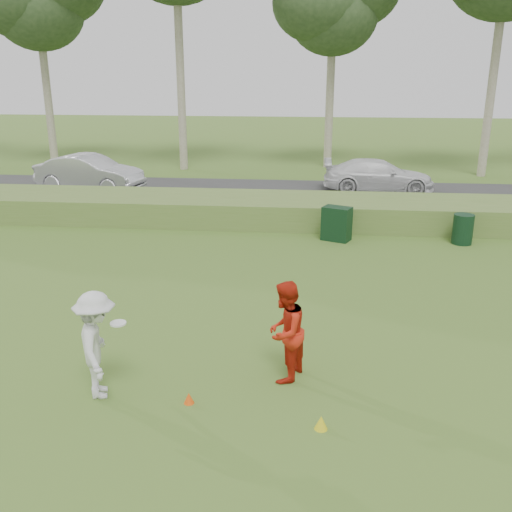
# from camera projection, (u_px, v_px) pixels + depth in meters

# --- Properties ---
(ground) EXTENTS (120.00, 120.00, 0.00)m
(ground) POSITION_uv_depth(u_px,v_px,m) (232.00, 402.00, 9.67)
(ground) COLOR #3E6321
(ground) RESTS_ON ground
(reed_strip) EXTENTS (80.00, 3.00, 0.90)m
(reed_strip) POSITION_uv_depth(u_px,v_px,m) (278.00, 210.00, 20.86)
(reed_strip) COLOR #50722D
(reed_strip) RESTS_ON ground
(park_road) EXTENTS (80.00, 6.00, 0.06)m
(park_road) POSITION_uv_depth(u_px,v_px,m) (285.00, 193.00, 25.72)
(park_road) COLOR #2D2D2D
(park_road) RESTS_ON ground
(tree_4) EXTENTS (6.24, 6.24, 11.50)m
(tree_4) POSITION_uv_depth(u_px,v_px,m) (333.00, 4.00, 29.92)
(tree_4) COLOR gray
(tree_4) RESTS_ON ground
(player_white) EXTENTS (1.06, 1.39, 1.90)m
(player_white) POSITION_uv_depth(u_px,v_px,m) (97.00, 345.00, 9.61)
(player_white) COLOR silver
(player_white) RESTS_ON ground
(player_red) EXTENTS (0.97, 1.09, 1.87)m
(player_red) POSITION_uv_depth(u_px,v_px,m) (285.00, 332.00, 10.13)
(player_red) COLOR red
(player_red) RESTS_ON ground
(cone_orange) EXTENTS (0.18, 0.18, 0.19)m
(cone_orange) POSITION_uv_depth(u_px,v_px,m) (189.00, 398.00, 9.61)
(cone_orange) COLOR #F34F0C
(cone_orange) RESTS_ON ground
(cone_yellow) EXTENTS (0.21, 0.21, 0.23)m
(cone_yellow) POSITION_uv_depth(u_px,v_px,m) (321.00, 423.00, 8.91)
(cone_yellow) COLOR yellow
(cone_yellow) RESTS_ON ground
(utility_cabinet) EXTENTS (1.04, 0.87, 1.11)m
(utility_cabinet) POSITION_uv_depth(u_px,v_px,m) (337.00, 224.00, 18.61)
(utility_cabinet) COLOR black
(utility_cabinet) RESTS_ON ground
(trash_bin) EXTENTS (0.81, 0.81, 0.97)m
(trash_bin) POSITION_uv_depth(u_px,v_px,m) (463.00, 229.00, 18.26)
(trash_bin) COLOR black
(trash_bin) RESTS_ON ground
(car_mid) EXTENTS (5.14, 2.64, 1.61)m
(car_mid) POSITION_uv_depth(u_px,v_px,m) (90.00, 173.00, 25.87)
(car_mid) COLOR silver
(car_mid) RESTS_ON park_road
(car_right) EXTENTS (4.92, 2.03, 1.42)m
(car_right) POSITION_uv_depth(u_px,v_px,m) (378.00, 176.00, 25.75)
(car_right) COLOR silver
(car_right) RESTS_ON park_road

